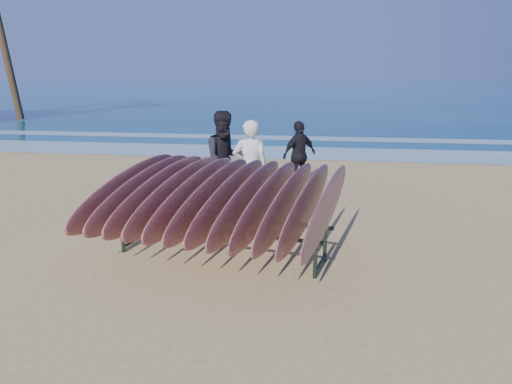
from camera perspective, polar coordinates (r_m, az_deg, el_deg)
ground at (r=6.87m, az=-0.98°, el=-9.33°), size 120.00×120.00×0.00m
ocean at (r=61.29m, az=7.52°, el=11.39°), size 160.00×160.00×0.00m
foam_near at (r=16.48m, az=4.66°, el=4.51°), size 160.00×160.00×0.00m
foam_far at (r=19.94m, az=5.33°, el=6.15°), size 160.00×160.00×0.00m
surfboard_rack at (r=7.21m, az=-4.05°, el=-0.68°), size 3.69×3.60×1.43m
person_white at (r=9.30m, az=-0.66°, el=2.74°), size 0.72×0.53×1.81m
person_dark_a at (r=9.88m, az=-3.49°, el=3.70°), size 1.18×1.12×1.91m
person_dark_b at (r=11.54m, az=4.96°, el=4.27°), size 0.93×0.89×1.55m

